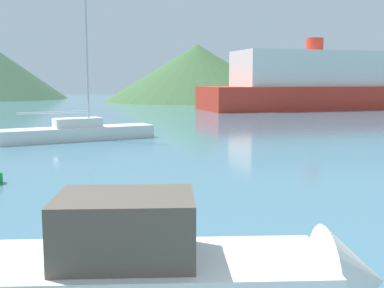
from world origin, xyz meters
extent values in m
cube|color=white|center=(-2.16, 3.88, 0.43)|extent=(5.23, 2.07, 0.86)
cone|color=white|center=(0.88, 3.74, 0.43)|extent=(1.00, 1.79, 1.75)
cube|color=brown|center=(-2.55, 3.90, 1.33)|extent=(2.06, 1.56, 0.95)
cube|color=white|center=(-6.29, 25.37, 0.38)|extent=(8.89, 5.17, 0.76)
cube|color=white|center=(-6.29, 25.37, 1.03)|extent=(2.95, 2.22, 0.53)
cylinder|color=#BCBCC1|center=(-5.68, 25.63, 5.08)|extent=(0.12, 0.12, 8.65)
cylinder|color=#BCBCC1|center=(-7.52, 24.84, 1.66)|extent=(3.72, 1.65, 0.10)
cube|color=red|center=(17.96, 54.60, 1.37)|extent=(28.72, 13.69, 2.75)
cube|color=silver|center=(17.96, 54.60, 4.83)|extent=(20.36, 10.80, 4.18)
cylinder|color=red|center=(17.96, 54.60, 7.72)|extent=(2.07, 2.07, 1.60)
cone|color=#3D6038|center=(6.26, 79.69, 4.78)|extent=(31.77, 31.77, 9.57)
cone|color=#38563D|center=(29.27, 91.06, 4.14)|extent=(46.44, 46.44, 8.29)
camera|label=1|loc=(-2.19, -2.95, 3.45)|focal=45.00mm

